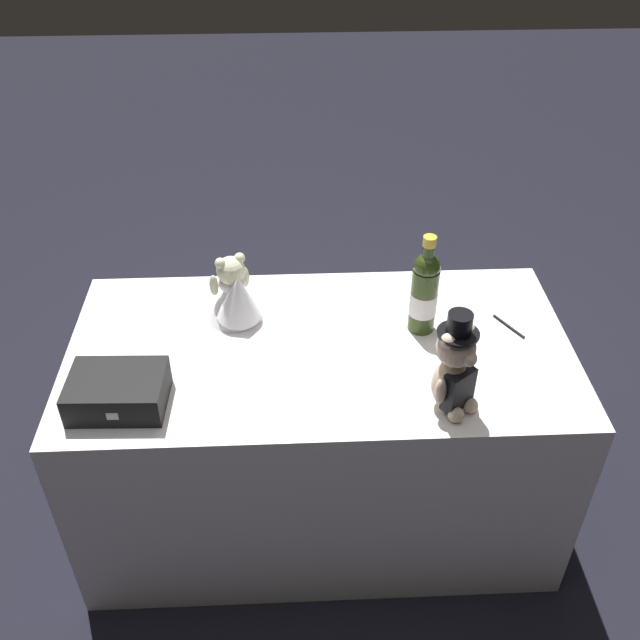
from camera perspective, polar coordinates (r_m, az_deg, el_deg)
name	(u,v)px	position (r m, az deg, el deg)	size (l,w,h in m)	color
ground_plane	(320,502)	(2.72, 0.00, -14.41)	(12.00, 12.00, 0.00)	black
reception_table	(320,432)	(2.43, 0.00, -8.94)	(1.54, 0.79, 0.75)	white
teddy_bear_groom	(455,369)	(1.92, 10.76, -3.86)	(0.13, 0.14, 0.31)	beige
teddy_bear_bride	(235,294)	(2.24, -6.85, 2.07)	(0.21, 0.24, 0.23)	white
champagne_bottle	(424,291)	(2.18, 8.35, 2.29)	(0.08, 0.08, 0.33)	#293A14
signing_pen	(508,326)	(2.32, 14.80, -0.43)	(0.08, 0.13, 0.01)	black
gift_case_black	(118,391)	(2.03, -15.90, -5.51)	(0.27, 0.20, 0.09)	black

